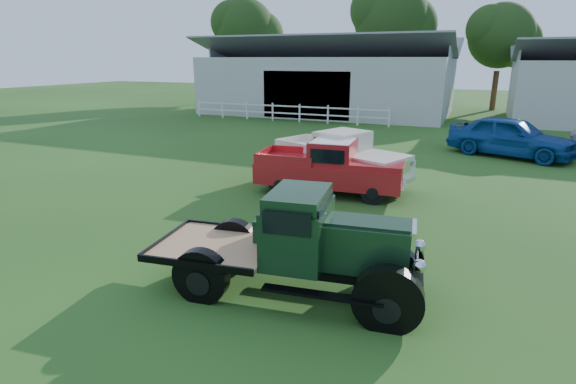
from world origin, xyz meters
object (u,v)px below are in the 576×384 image
at_px(vintage_flatbed, 293,242).
at_px(red_pickup, 330,166).
at_px(misc_car_blue, 511,137).
at_px(white_pickup, 340,158).

relative_size(vintage_flatbed, red_pickup, 1.03).
relative_size(vintage_flatbed, misc_car_blue, 0.95).
height_order(red_pickup, white_pickup, white_pickup).
bearing_deg(misc_car_blue, red_pickup, 167.56).
distance_m(red_pickup, white_pickup, 1.17).
height_order(white_pickup, misc_car_blue, white_pickup).
bearing_deg(red_pickup, white_pickup, 86.37).
distance_m(vintage_flatbed, misc_car_blue, 15.25).
bearing_deg(vintage_flatbed, white_pickup, 93.17).
distance_m(white_pickup, misc_car_blue, 9.09).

